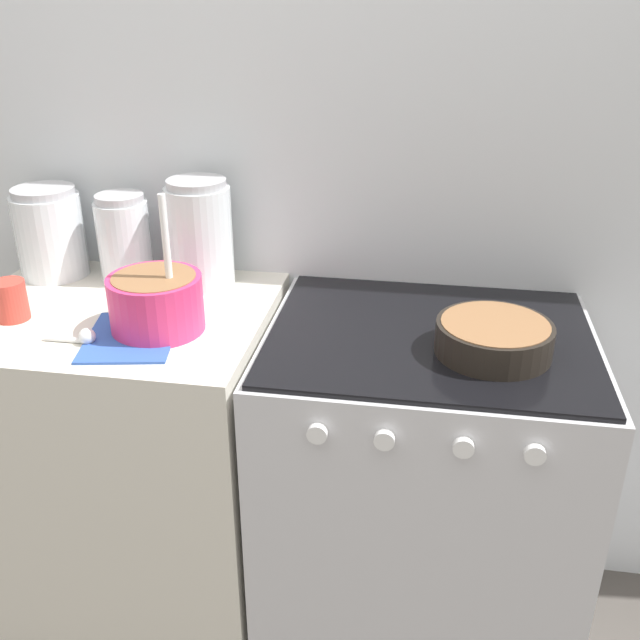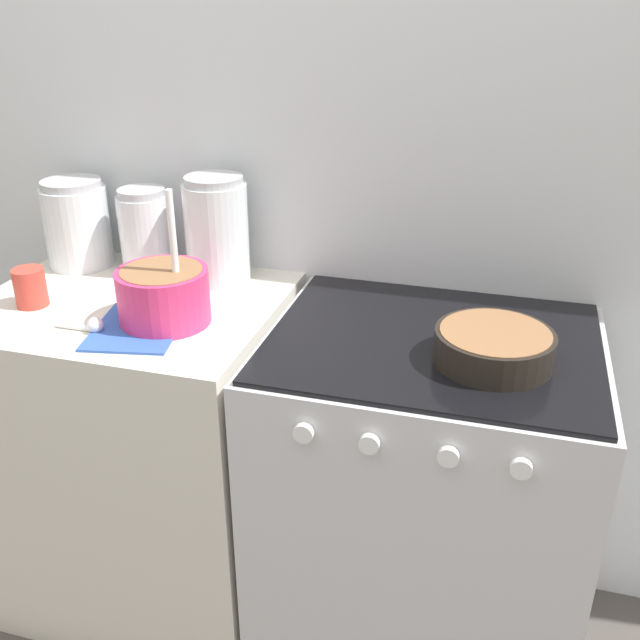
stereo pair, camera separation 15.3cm
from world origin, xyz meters
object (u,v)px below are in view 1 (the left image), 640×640
object	(u,v)px
mixing_bowl	(156,299)
storage_jar_left	(51,238)
baking_pan	(494,337)
stove	(419,495)
storage_jar_middle	(125,244)
storage_jar_right	(201,241)
tin_can	(11,300)

from	to	relation	value
mixing_bowl	storage_jar_left	size ratio (longest dim) A/B	1.33
mixing_bowl	baking_pan	size ratio (longest dim) A/B	1.29
stove	storage_jar_middle	bearing A→B (deg)	166.18
stove	storage_jar_left	size ratio (longest dim) A/B	3.83
stove	storage_jar_left	bearing A→B (deg)	168.94
mixing_bowl	storage_jar_right	size ratio (longest dim) A/B	1.14
storage_jar_middle	tin_can	world-z (taller)	storage_jar_middle
stove	tin_can	size ratio (longest dim) A/B	9.65
stove	mixing_bowl	bearing A→B (deg)	-172.50
stove	baking_pan	world-z (taller)	baking_pan
storage_jar_middle	storage_jar_right	distance (m)	0.21
storage_jar_left	tin_can	size ratio (longest dim) A/B	2.52
storage_jar_right	storage_jar_middle	bearing A→B (deg)	180.00
stove	storage_jar_middle	distance (m)	0.99
tin_can	storage_jar_left	bearing A→B (deg)	98.53
stove	storage_jar_right	xyz separation A→B (m)	(-0.59, 0.20, 0.57)
tin_can	baking_pan	bearing A→B (deg)	0.57
mixing_bowl	tin_can	bearing A→B (deg)	-179.38
stove	mixing_bowl	distance (m)	0.80
storage_jar_right	mixing_bowl	bearing A→B (deg)	-93.25
stove	mixing_bowl	xyz separation A→B (m)	(-0.61, -0.08, 0.52)
mixing_bowl	storage_jar_middle	xyz separation A→B (m)	(-0.19, 0.28, 0.02)
storage_jar_left	storage_jar_middle	distance (m)	0.21
stove	tin_can	bearing A→B (deg)	-175.02
mixing_bowl	storage_jar_right	bearing A→B (deg)	86.75
stove	tin_can	xyz separation A→B (m)	(-0.96, -0.08, 0.50)
mixing_bowl	storage_jar_middle	distance (m)	0.33
storage_jar_left	tin_can	distance (m)	0.29
storage_jar_left	storage_jar_right	size ratio (longest dim) A/B	0.86
baking_pan	storage_jar_middle	bearing A→B (deg)	163.84
stove	tin_can	world-z (taller)	tin_can
storage_jar_left	tin_can	xyz separation A→B (m)	(0.04, -0.28, -0.05)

